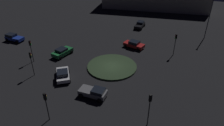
{
  "coord_description": "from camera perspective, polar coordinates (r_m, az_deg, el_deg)",
  "views": [
    {
      "loc": [
        -27.78,
        -11.17,
        18.38
      ],
      "look_at": [
        0.0,
        0.0,
        0.79
      ],
      "focal_mm": 32.86,
      "sensor_mm": 36.0,
      "label": 1
    }
  ],
  "objects": [
    {
      "name": "ground_plane",
      "position": [
        35.13,
        0.0,
        -1.12
      ],
      "size": [
        113.71,
        113.71,
        0.0
      ],
      "primitive_type": "plane",
      "color": "black"
    },
    {
      "name": "roundabout_island",
      "position": [
        35.06,
        0.0,
        -0.93
      ],
      "size": [
        8.45,
        8.45,
        0.26
      ],
      "primitive_type": "cylinder",
      "color": "#2D4228",
      "rests_on": "ground_plane"
    },
    {
      "name": "car_white",
      "position": [
        32.79,
        -13.54,
        -3.1
      ],
      "size": [
        4.35,
        3.88,
        1.42
      ],
      "rotation": [
        0.0,
        0.0,
        0.63
      ],
      "color": "white",
      "rests_on": "ground_plane"
    },
    {
      "name": "car_blue",
      "position": [
        49.27,
        -25.68,
        6.42
      ],
      "size": [
        1.99,
        4.04,
        1.5
      ],
      "rotation": [
        0.0,
        0.0,
        4.7
      ],
      "color": "#1E38A5",
      "rests_on": "ground_plane"
    },
    {
      "name": "car_red",
      "position": [
        41.68,
        6.14,
        5.2
      ],
      "size": [
        2.73,
        4.41,
        1.43
      ],
      "rotation": [
        0.0,
        0.0,
        4.5
      ],
      "color": "red",
      "rests_on": "ground_plane"
    },
    {
      "name": "car_grey",
      "position": [
        28.4,
        -5.1,
        -8.09
      ],
      "size": [
        2.02,
        3.84,
        1.42
      ],
      "rotation": [
        0.0,
        0.0,
        1.59
      ],
      "color": "slate",
      "rests_on": "ground_plane"
    },
    {
      "name": "car_green",
      "position": [
        39.56,
        -13.68,
        3.05
      ],
      "size": [
        4.3,
        2.73,
        1.46
      ],
      "rotation": [
        0.0,
        0.0,
        -0.2
      ],
      "color": "#1E7238",
      "rests_on": "ground_plane"
    },
    {
      "name": "car_black",
      "position": [
        52.48,
        7.77,
        10.52
      ],
      "size": [
        4.12,
        2.03,
        1.46
      ],
      "rotation": [
        0.0,
        0.0,
        3.12
      ],
      "color": "black",
      "rests_on": "ground_plane"
    },
    {
      "name": "traffic_light_north",
      "position": [
        38.1,
        -21.68,
        4.19
      ],
      "size": [
        0.34,
        0.38,
        4.07
      ],
      "rotation": [
        0.0,
        0.0,
        -1.32
      ],
      "color": "#2D2D2D",
      "rests_on": "ground_plane"
    },
    {
      "name": "traffic_light_northwest",
      "position": [
        33.88,
        -21.58,
        0.97
      ],
      "size": [
        0.37,
        0.4,
        4.1
      ],
      "rotation": [
        0.0,
        0.0,
        -0.99
      ],
      "color": "#2D2D2D",
      "rests_on": "ground_plane"
    },
    {
      "name": "traffic_light_southeast",
      "position": [
        39.38,
        17.23,
        6.0
      ],
      "size": [
        0.38,
        0.39,
        4.2
      ],
      "rotation": [
        0.0,
        0.0,
        2.32
      ],
      "color": "#2D2D2D",
      "rests_on": "ground_plane"
    },
    {
      "name": "traffic_light_southwest",
      "position": [
        23.22,
        10.42,
        -11.13
      ],
      "size": [
        0.39,
        0.38,
        4.47
      ],
      "rotation": [
        0.0,
        0.0,
        0.69
      ],
      "color": "#2D2D2D",
      "rests_on": "ground_plane"
    },
    {
      "name": "traffic_light_west",
      "position": [
        24.86,
        -17.9,
        -10.1
      ],
      "size": [
        0.38,
        0.33,
        3.96
      ],
      "rotation": [
        0.0,
        0.0,
        -0.18
      ],
      "color": "#2D2D2D",
      "rests_on": "ground_plane"
    },
    {
      "name": "streetlamp_southeast",
      "position": [
        48.77,
        25.64,
        12.3
      ],
      "size": [
        0.45,
        0.45,
        9.35
      ],
      "color": "#4C4C51",
      "rests_on": "ground_plane"
    }
  ]
}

